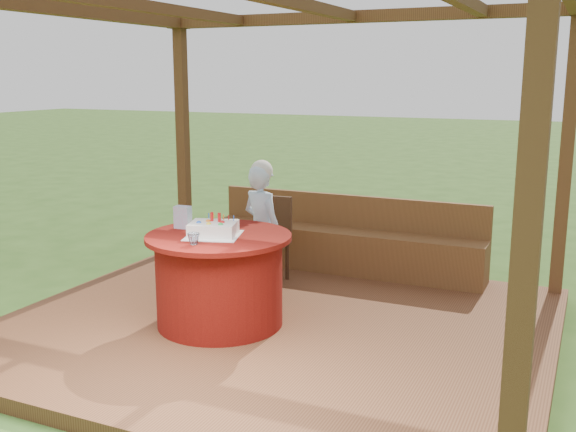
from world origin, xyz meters
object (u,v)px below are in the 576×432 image
Objects in this scene: bench at (345,246)px; elderly_woman at (262,228)px; chair at (269,235)px; drinking_glass at (194,239)px; birthday_cake at (213,229)px; gift_bag at (183,217)px; table at (219,279)px.

bench is 1.24m from elderly_woman.
drinking_glass is (0.16, -1.65, 0.35)m from chair.
birthday_cake is at bearing 91.52° from drinking_glass.
birthday_cake is (0.15, -1.34, 0.36)m from chair.
gift_bag is at bearing -115.46° from elderly_woman.
elderly_woman reaches higher than gift_bag.
drinking_glass reaches higher than table.
bench is at bearing 61.59° from gift_bag.
bench reaches higher than table.
bench is 2.13m from birthday_cake.
gift_bag is (-0.81, -1.87, 0.61)m from bench.
table is 12.51× the size of drinking_glass.
elderly_woman is at bearing 91.05° from drinking_glass.
bench is 2.42m from drinking_glass.
elderly_woman is 13.42× the size of drinking_glass.
birthday_cake is at bearing -101.99° from bench.
elderly_woman reaches higher than drinking_glass.
drinking_glass is at bearing -88.48° from birthday_cake.
table is 0.56m from drinking_glass.
elderly_woman is (0.14, -0.42, 0.18)m from chair.
bench is 0.91m from chair.
chair is 1.69m from drinking_glass.
chair is 1.61× the size of birthday_cake.
bench is 2.47× the size of table.
birthday_cake is 2.78× the size of gift_bag.
gift_bag is (-0.37, -0.78, 0.22)m from elderly_woman.
chair is (-0.17, 1.28, 0.08)m from table.
birthday_cake is 5.53× the size of drinking_glass.
chair is at bearing 95.59° from drinking_glass.
drinking_glass is at bearing -53.74° from gift_bag.
elderly_woman is at bearing -71.87° from chair.
drinking_glass reaches higher than chair.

